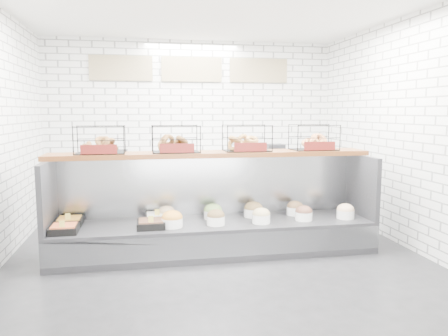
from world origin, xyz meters
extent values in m
plane|color=black|center=(0.00, 0.00, 0.00)|extent=(5.50, 5.50, 0.00)
cube|color=white|center=(0.00, 2.75, 1.50)|extent=(5.00, 0.02, 3.00)
cube|color=white|center=(2.50, 0.00, 1.50)|extent=(0.02, 5.50, 3.00)
cube|color=white|center=(0.00, 0.00, 3.00)|extent=(5.00, 5.50, 0.02)
cube|color=tan|center=(-1.20, 2.72, 2.50)|extent=(1.05, 0.03, 0.42)
cube|color=tan|center=(0.00, 2.72, 2.50)|extent=(1.05, 0.03, 0.42)
cube|color=tan|center=(1.20, 2.72, 2.50)|extent=(1.05, 0.03, 0.42)
cube|color=black|center=(0.00, 0.30, 0.20)|extent=(4.00, 0.90, 0.40)
cube|color=#93969B|center=(0.00, -0.14, 0.22)|extent=(4.00, 0.03, 0.28)
cube|color=#93969B|center=(0.00, 0.71, 0.80)|extent=(4.00, 0.08, 0.80)
cube|color=black|center=(-1.97, 0.30, 0.80)|extent=(0.06, 0.90, 0.80)
cube|color=black|center=(1.97, 0.30, 0.80)|extent=(0.06, 0.90, 0.80)
cube|color=black|center=(-1.77, 0.09, 0.44)|extent=(0.31, 0.31, 0.08)
cube|color=#CD582B|center=(-1.77, 0.09, 0.48)|extent=(0.26, 0.26, 0.04)
cube|color=#E1CA4E|center=(-1.77, -0.02, 0.53)|extent=(0.06, 0.01, 0.08)
cube|color=black|center=(-1.77, 0.45, 0.44)|extent=(0.30, 0.30, 0.08)
cube|color=gold|center=(-1.77, 0.45, 0.48)|extent=(0.26, 0.26, 0.04)
cube|color=#E1CA4E|center=(-1.77, 0.34, 0.53)|extent=(0.06, 0.01, 0.08)
cube|color=black|center=(-0.80, 0.14, 0.44)|extent=(0.33, 0.33, 0.08)
cube|color=brown|center=(-0.80, 0.14, 0.48)|extent=(0.28, 0.28, 0.04)
cube|color=#E1CA4E|center=(-0.80, 0.03, 0.53)|extent=(0.06, 0.01, 0.08)
cube|color=black|center=(-0.71, 0.47, 0.44)|extent=(0.30, 0.30, 0.08)
cube|color=white|center=(-0.71, 0.47, 0.48)|extent=(0.25, 0.25, 0.04)
cube|color=#E1CA4E|center=(-0.71, 0.37, 0.53)|extent=(0.06, 0.01, 0.08)
cylinder|color=white|center=(-0.55, 0.13, 0.46)|extent=(0.26, 0.26, 0.11)
ellipsoid|color=orange|center=(-0.55, 0.13, 0.52)|extent=(0.25, 0.25, 0.18)
cylinder|color=white|center=(-0.59, 0.46, 0.46)|extent=(0.21, 0.21, 0.11)
ellipsoid|color=tan|center=(-0.59, 0.46, 0.52)|extent=(0.21, 0.21, 0.15)
cylinder|color=white|center=(-0.02, 0.13, 0.46)|extent=(0.22, 0.22, 0.11)
ellipsoid|color=brown|center=(-0.02, 0.13, 0.52)|extent=(0.22, 0.22, 0.15)
cylinder|color=white|center=(0.00, 0.44, 0.46)|extent=(0.24, 0.24, 0.11)
ellipsoid|color=#749A4E|center=(0.00, 0.44, 0.52)|extent=(0.23, 0.23, 0.16)
cylinder|color=white|center=(0.55, 0.11, 0.46)|extent=(0.22, 0.22, 0.11)
ellipsoid|color=tan|center=(0.55, 0.11, 0.52)|extent=(0.22, 0.22, 0.15)
cylinder|color=white|center=(0.54, 0.45, 0.46)|extent=(0.25, 0.25, 0.11)
ellipsoid|color=brown|center=(0.54, 0.45, 0.52)|extent=(0.25, 0.25, 0.17)
cylinder|color=white|center=(1.12, 0.15, 0.46)|extent=(0.22, 0.22, 0.11)
ellipsoid|color=brown|center=(1.12, 0.15, 0.52)|extent=(0.21, 0.21, 0.15)
cylinder|color=white|center=(1.11, 0.45, 0.46)|extent=(0.22, 0.22, 0.11)
ellipsoid|color=brown|center=(1.11, 0.45, 0.52)|extent=(0.21, 0.21, 0.15)
cylinder|color=white|center=(1.69, 0.15, 0.46)|extent=(0.23, 0.23, 0.11)
ellipsoid|color=#D9AF85|center=(1.69, 0.15, 0.52)|extent=(0.22, 0.22, 0.16)
cube|color=#4F2710|center=(0.00, 0.52, 1.23)|extent=(4.10, 0.50, 0.06)
cube|color=black|center=(-1.38, 0.52, 1.43)|extent=(0.60, 0.38, 0.34)
cube|color=#591410|center=(-1.38, 0.32, 1.33)|extent=(0.42, 0.02, 0.11)
cube|color=black|center=(-0.46, 0.52, 1.43)|extent=(0.60, 0.38, 0.34)
cube|color=#591410|center=(-0.46, 0.32, 1.33)|extent=(0.42, 0.02, 0.11)
cube|color=black|center=(0.46, 0.52, 1.43)|extent=(0.60, 0.38, 0.34)
cube|color=#591410|center=(0.46, 0.32, 1.33)|extent=(0.42, 0.02, 0.11)
cube|color=black|center=(1.38, 0.52, 1.43)|extent=(0.60, 0.38, 0.34)
cube|color=#591410|center=(1.38, 0.32, 1.33)|extent=(0.42, 0.02, 0.11)
cube|color=#93969B|center=(0.00, 2.43, 0.45)|extent=(4.00, 0.60, 0.90)
cube|color=black|center=(-1.32, 2.38, 1.02)|extent=(0.40, 0.30, 0.24)
cube|color=silver|center=(-0.67, 2.37, 0.99)|extent=(0.35, 0.28, 0.18)
cylinder|color=#DC5837|center=(0.61, 2.44, 1.01)|extent=(0.09, 0.09, 0.22)
cube|color=black|center=(1.42, 2.38, 1.05)|extent=(0.30, 0.30, 0.30)
camera|label=1|loc=(-0.87, -4.99, 1.77)|focal=35.00mm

